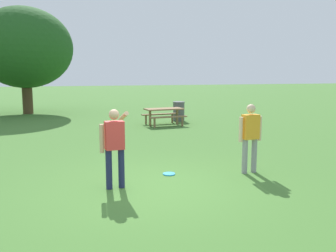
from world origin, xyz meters
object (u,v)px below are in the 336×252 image
Objects in this scene: frisbee at (169,174)px; tree_far_right at (25,48)px; picnic_table_near at (164,113)px; trash_can_further_along at (179,111)px; person_catcher at (250,134)px; person_thrower at (114,142)px.

frisbee is 15.52m from tree_far_right.
picnic_table_near is 1.91× the size of trash_can_further_along.
picnic_table_near is 9.77m from tree_far_right.
person_catcher is 1.71× the size of trash_can_further_along.
trash_can_further_along is (3.16, 8.91, 0.47)m from frisbee.
person_thrower is 0.27× the size of tree_far_right.
picnic_table_near is 0.30× the size of tree_far_right.
person_catcher is 2.13m from frisbee.
picnic_table_near is at bearing -46.67° from tree_far_right.
trash_can_further_along is (4.51, 9.55, -0.48)m from person_thrower.
person_catcher is at bearing 4.29° from person_thrower.
frisbee is 0.05× the size of tree_far_right.
person_thrower is 15.61m from tree_far_right.
person_catcher is 0.27× the size of tree_far_right.
tree_far_right is (-2.92, 15.08, 2.80)m from person_thrower.
trash_can_further_along is (1.29, 9.31, -0.46)m from person_catcher.
person_catcher is (3.23, 0.24, -0.02)m from person_thrower.
person_thrower is 3.24m from person_catcher.
tree_far_right is (-6.33, 6.71, 3.20)m from picnic_table_near.
person_thrower is 9.04m from picnic_table_near.
trash_can_further_along is at bearing 82.13° from person_catcher.
person_thrower is at bearing -112.19° from picnic_table_near.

